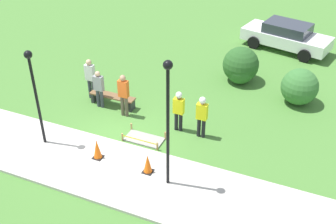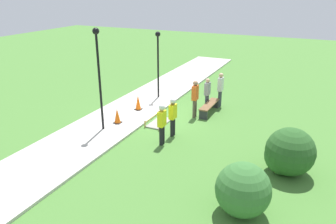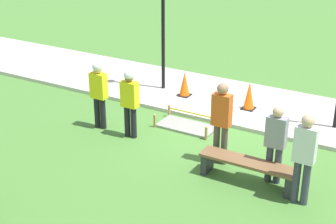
# 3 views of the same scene
# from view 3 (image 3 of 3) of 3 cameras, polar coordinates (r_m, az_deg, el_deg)

# --- Properties ---
(ground_plane) EXTENTS (60.00, 60.00, 0.00)m
(ground_plane) POSITION_cam_3_polar(r_m,az_deg,el_deg) (12.88, 6.79, -1.70)
(ground_plane) COLOR #477A33
(sidewalk) EXTENTS (28.00, 2.99, 0.10)m
(sidewalk) POSITION_cam_3_polar(r_m,az_deg,el_deg) (14.14, 9.24, 0.73)
(sidewalk) COLOR #BCB7AD
(sidewalk) RESTS_ON ground_plane
(wet_concrete_patch) EXTENTS (1.47, 0.77, 0.33)m
(wet_concrete_patch) POSITION_cam_3_polar(r_m,az_deg,el_deg) (12.77, 2.09, -1.58)
(wet_concrete_patch) COLOR gray
(wet_concrete_patch) RESTS_ON ground_plane
(traffic_cone_near_patch) EXTENTS (0.34, 0.34, 0.75)m
(traffic_cone_near_patch) POSITION_cam_3_polar(r_m,az_deg,el_deg) (13.64, 8.98, 1.81)
(traffic_cone_near_patch) COLOR black
(traffic_cone_near_patch) RESTS_ON sidewalk
(traffic_cone_far_patch) EXTENTS (0.34, 0.34, 0.70)m
(traffic_cone_far_patch) POSITION_cam_3_polar(r_m,az_deg,el_deg) (14.38, 1.85, 3.13)
(traffic_cone_far_patch) COLOR black
(traffic_cone_far_patch) RESTS_ON sidewalk
(park_bench) EXTENTS (1.98, 0.44, 0.49)m
(park_bench) POSITION_cam_3_polar(r_m,az_deg,el_deg) (10.44, 8.81, -6.03)
(park_bench) COLOR #2D2D33
(park_bench) RESTS_ON ground_plane
(worker_supervisor) EXTENTS (0.40, 0.25, 1.72)m
(worker_supervisor) POSITION_cam_3_polar(r_m,az_deg,el_deg) (12.50, -7.69, 2.51)
(worker_supervisor) COLOR black
(worker_supervisor) RESTS_ON ground_plane
(worker_assistant) EXTENTS (0.40, 0.24, 1.68)m
(worker_assistant) POSITION_cam_3_polar(r_m,az_deg,el_deg) (11.96, -4.27, 1.54)
(worker_assistant) COLOR black
(worker_assistant) RESTS_ON ground_plane
(bystander_in_orange_shirt) EXTENTS (0.40, 0.24, 1.83)m
(bystander_in_orange_shirt) POSITION_cam_3_polar(r_m,az_deg,el_deg) (10.80, 5.94, -0.69)
(bystander_in_orange_shirt) COLOR brown
(bystander_in_orange_shirt) RESTS_ON ground_plane
(bystander_in_gray_shirt) EXTENTS (0.40, 0.24, 1.82)m
(bystander_in_gray_shirt) POSITION_cam_3_polar(r_m,az_deg,el_deg) (9.67, 14.86, -4.50)
(bystander_in_gray_shirt) COLOR #383D47
(bystander_in_gray_shirt) RESTS_ON ground_plane
(bystander_in_white_shirt) EXTENTS (0.40, 0.22, 1.65)m
(bystander_in_white_shirt) POSITION_cam_3_polar(r_m,az_deg,el_deg) (10.29, 11.83, -3.10)
(bystander_in_white_shirt) COLOR #383D47
(bystander_in_white_shirt) RESTS_ON ground_plane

